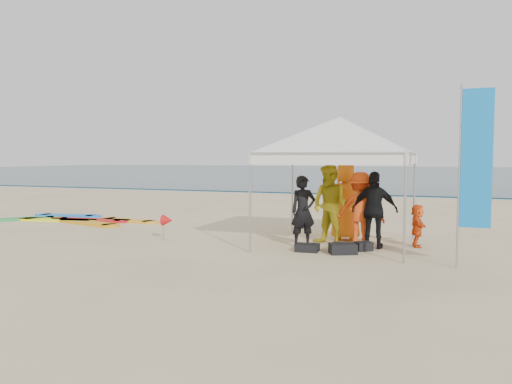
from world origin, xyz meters
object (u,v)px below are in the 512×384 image
object	(u,v)px
person_yellow	(330,205)
canopy_tent	(340,117)
feather_flag	(475,161)
marker_pennant	(168,220)
person_orange_b	(346,201)
person_black_a	(303,211)
person_orange_a	(360,209)
person_black_b	(375,210)
surfboard_spread	(75,220)
person_seated	(417,226)

from	to	relation	value
person_yellow	canopy_tent	xyz separation A→B (m)	(0.19, 0.08, 2.05)
feather_flag	marker_pennant	world-z (taller)	feather_flag
person_orange_b	canopy_tent	bearing A→B (deg)	75.71
canopy_tent	person_yellow	bearing A→B (deg)	-157.75
person_orange_b	person_yellow	bearing A→B (deg)	63.05
person_black_a	person_yellow	size ratio (longest dim) A/B	0.87
person_black_a	canopy_tent	xyz separation A→B (m)	(0.72, 0.52, 2.18)
person_black_a	person_orange_a	distance (m)	1.34
person_black_a	person_yellow	world-z (taller)	person_yellow
canopy_tent	marker_pennant	world-z (taller)	canopy_tent
person_black_b	surfboard_spread	bearing A→B (deg)	-6.94
person_orange_a	person_orange_b	size ratio (longest dim) A/B	0.89
person_yellow	person_black_b	bearing A→B (deg)	19.30
person_black_a	person_orange_a	size ratio (longest dim) A/B	0.95
person_orange_b	feather_flag	distance (m)	3.88
person_orange_b	feather_flag	world-z (taller)	feather_flag
person_yellow	person_orange_b	xyz separation A→B (m)	(0.22, 0.83, 0.02)
person_black_a	person_orange_b	size ratio (longest dim) A/B	0.85
person_orange_a	canopy_tent	distance (m)	2.20
person_orange_a	feather_flag	xyz separation A→B (m)	(2.32, -1.74, 1.14)
person_black_b	feather_flag	size ratio (longest dim) A/B	0.51
person_orange_b	canopy_tent	size ratio (longest dim) A/B	0.43
person_black_a	marker_pennant	xyz separation A→B (m)	(-3.40, -0.32, -0.33)
person_orange_b	person_black_a	bearing A→B (deg)	47.44
person_orange_a	surfboard_spread	bearing A→B (deg)	-10.79
person_orange_a	marker_pennant	size ratio (longest dim) A/B	2.71
feather_flag	person_black_a	bearing A→B (deg)	161.25
person_black_b	feather_flag	bearing A→B (deg)	144.56
feather_flag	surfboard_spread	distance (m)	12.35
person_yellow	person_black_b	xyz separation A→B (m)	(1.05, -0.12, -0.07)
person_black_b	marker_pennant	world-z (taller)	person_black_b
person_seated	feather_flag	size ratio (longest dim) A/B	0.29
person_yellow	person_black_b	size ratio (longest dim) A/B	1.08
person_seated	feather_flag	xyz separation A→B (m)	(1.06, -2.08, 1.51)
marker_pennant	person_orange_b	bearing A→B (deg)	21.07
person_black_b	marker_pennant	size ratio (longest dim) A/B	2.75
person_black_a	person_black_b	xyz separation A→B (m)	(1.58, 0.32, 0.05)
canopy_tent	person_black_a	bearing A→B (deg)	-144.09
person_yellow	person_black_b	distance (m)	1.06
person_orange_a	canopy_tent	bearing A→B (deg)	-0.41
canopy_tent	surfboard_spread	xyz separation A→B (m)	(-8.95, 1.42, -2.97)
person_yellow	feather_flag	size ratio (longest dim) A/B	0.56
person_seated	feather_flag	world-z (taller)	feather_flag
person_black_b	person_orange_b	xyz separation A→B (m)	(-0.83, 0.95, 0.10)
canopy_tent	marker_pennant	xyz separation A→B (m)	(-4.12, -0.84, -2.51)
person_orange_a	person_orange_b	xyz separation A→B (m)	(-0.48, 0.74, 0.11)
person_seated	person_orange_b	bearing A→B (deg)	69.02
person_yellow	canopy_tent	distance (m)	2.06
person_black_a	marker_pennant	size ratio (longest dim) A/B	2.58
feather_flag	person_orange_a	bearing A→B (deg)	143.11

